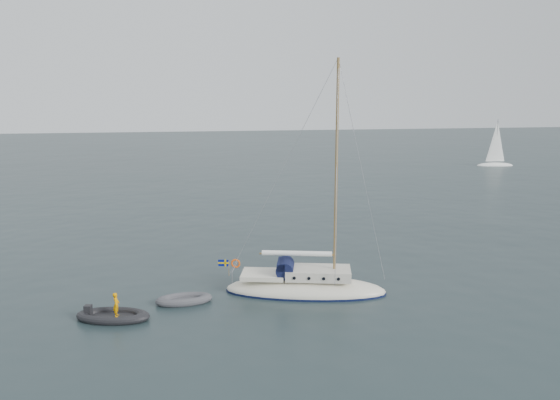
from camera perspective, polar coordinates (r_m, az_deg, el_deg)
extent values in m
plane|color=black|center=(30.34, -0.49, -9.95)|extent=(300.00, 300.00, 0.00)
ellipsoid|color=silver|center=(30.72, 2.68, -9.40)|extent=(8.86, 2.76, 1.48)
cube|color=beige|center=(30.55, 3.96, -7.51)|extent=(3.54, 1.87, 0.54)
cube|color=silver|center=(29.97, -1.73, -8.17)|extent=(2.36, 1.87, 0.25)
cylinder|color=#0F1433|center=(30.06, 0.59, -7.25)|extent=(0.94, 1.62, 0.94)
cube|color=#0F1433|center=(29.96, 0.22, -6.92)|extent=(0.44, 1.62, 0.39)
cylinder|color=olive|center=(29.54, 5.76, 3.05)|extent=(0.15, 0.15, 11.81)
cylinder|color=olive|center=(29.47, 5.78, 4.18)|extent=(0.05, 2.16, 0.05)
cylinder|color=olive|center=(29.96, 1.80, -5.75)|extent=(4.13, 0.10, 0.10)
cylinder|color=white|center=(29.95, 1.80, -5.66)|extent=(3.84, 0.28, 0.28)
cylinder|color=#9A99A0|center=(29.63, -4.77, -7.57)|extent=(0.04, 2.16, 0.04)
torus|color=#F5560E|center=(30.18, -4.99, -7.23)|extent=(0.53, 0.10, 0.53)
cylinder|color=olive|center=(29.63, -5.43, -7.78)|extent=(0.03, 0.03, 0.89)
cube|color=navy|center=(29.51, -6.02, -7.27)|extent=(0.59, 0.02, 0.37)
cube|color=#DFB300|center=(29.51, -6.02, -7.27)|extent=(0.61, 0.03, 0.09)
cube|color=#DFB300|center=(29.52, -5.81, -7.26)|extent=(0.09, 0.03, 0.39)
cylinder|color=black|center=(31.13, 1.21, -7.14)|extent=(0.18, 0.06, 0.18)
cylinder|color=black|center=(29.38, 2.02, -8.24)|extent=(0.18, 0.06, 0.18)
cylinder|color=black|center=(31.30, 2.63, -7.05)|extent=(0.18, 0.06, 0.18)
cylinder|color=black|center=(29.57, 3.52, -8.13)|extent=(0.18, 0.06, 0.18)
cylinder|color=black|center=(31.50, 4.03, -6.95)|extent=(0.18, 0.06, 0.18)
cylinder|color=black|center=(29.77, 5.00, -8.02)|extent=(0.18, 0.06, 0.18)
cylinder|color=black|center=(31.71, 5.41, -6.85)|extent=(0.18, 0.06, 0.18)
cylinder|color=black|center=(29.99, 6.46, -7.91)|extent=(0.18, 0.06, 0.18)
cube|color=#454449|center=(29.70, -10.00, -10.32)|extent=(1.81, 0.75, 0.11)
cube|color=black|center=(28.42, -17.04, -11.61)|extent=(2.27, 0.94, 0.11)
cube|color=black|center=(28.47, -19.57, -11.09)|extent=(0.33, 0.33, 0.57)
imported|color=#ED9400|center=(28.17, -16.72, -10.40)|extent=(0.36, 0.48, 1.20)
ellipsoid|color=white|center=(93.23, 21.53, 3.37)|extent=(5.88, 1.96, 0.98)
cylinder|color=#9A99A0|center=(92.87, 21.69, 5.74)|extent=(0.10, 0.10, 6.86)
cone|color=white|center=(92.84, 21.67, 5.74)|extent=(3.14, 3.14, 6.37)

